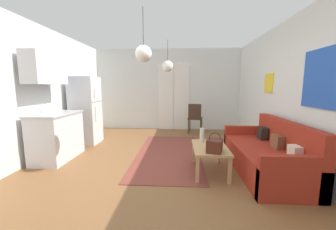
# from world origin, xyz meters

# --- Properties ---
(ground_plane) EXTENTS (5.28, 7.41, 0.10)m
(ground_plane) POSITION_xyz_m (0.00, 0.00, -0.05)
(ground_plane) COLOR brown
(wall_back) EXTENTS (4.88, 0.13, 2.63)m
(wall_back) POSITION_xyz_m (0.01, 3.45, 1.31)
(wall_back) COLOR silver
(wall_back) RESTS_ON ground_plane
(wall_right) EXTENTS (0.12, 7.01, 2.63)m
(wall_right) POSITION_xyz_m (2.39, -0.00, 1.32)
(wall_right) COLOR silver
(wall_right) RESTS_ON ground_plane
(wall_left) EXTENTS (0.12, 7.01, 2.63)m
(wall_left) POSITION_xyz_m (-2.39, 0.00, 1.31)
(wall_left) COLOR silver
(wall_left) RESTS_ON ground_plane
(area_rug) EXTENTS (1.32, 2.86, 0.01)m
(area_rug) POSITION_xyz_m (0.19, 0.89, 0.01)
(area_rug) COLOR brown
(area_rug) RESTS_ON ground_plane
(couch) EXTENTS (0.86, 1.92, 0.87)m
(couch) POSITION_xyz_m (1.89, 0.07, 0.28)
(couch) COLOR maroon
(couch) RESTS_ON ground_plane
(coffee_table) EXTENTS (0.55, 0.88, 0.44)m
(coffee_table) POSITION_xyz_m (0.92, 0.00, 0.38)
(coffee_table) COLOR tan
(coffee_table) RESTS_ON ground_plane
(bamboo_vase) EXTENTS (0.08, 0.08, 0.47)m
(bamboo_vase) POSITION_xyz_m (0.81, 0.29, 0.57)
(bamboo_vase) COLOR beige
(bamboo_vase) RESTS_ON coffee_table
(handbag) EXTENTS (0.29, 0.32, 0.30)m
(handbag) POSITION_xyz_m (0.94, -0.26, 0.54)
(handbag) COLOR #512319
(handbag) RESTS_ON coffee_table
(refrigerator) EXTENTS (0.63, 0.61, 1.66)m
(refrigerator) POSITION_xyz_m (-1.94, 1.62, 0.83)
(refrigerator) COLOR white
(refrigerator) RESTS_ON ground_plane
(kitchen_counter) EXTENTS (0.59, 1.04, 2.04)m
(kitchen_counter) POSITION_xyz_m (-2.01, 0.46, 0.78)
(kitchen_counter) COLOR silver
(kitchen_counter) RESTS_ON ground_plane
(accent_chair) EXTENTS (0.48, 0.47, 0.91)m
(accent_chair) POSITION_xyz_m (0.87, 2.76, 0.52)
(accent_chair) COLOR #382619
(accent_chair) RESTS_ON ground_plane
(pendant_lamp_near) EXTENTS (0.26, 0.26, 0.83)m
(pendant_lamp_near) POSITION_xyz_m (-0.16, -0.00, 1.93)
(pendant_lamp_near) COLOR black
(pendant_lamp_far) EXTENTS (0.30, 0.30, 0.82)m
(pendant_lamp_far) POSITION_xyz_m (0.09, 2.18, 1.95)
(pendant_lamp_far) COLOR black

